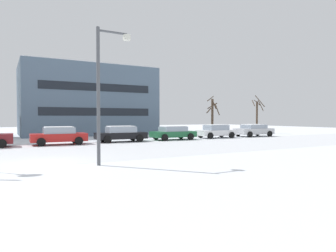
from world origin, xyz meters
The scene contains 11 objects.
ground_plane centered at (0.00, 0.00, 0.00)m, with size 120.00×120.00×0.00m, color white.
road_surface centered at (0.00, 3.99, 0.00)m, with size 80.00×9.97×0.00m.
street_lamp centered at (2.47, -1.77, 3.75)m, with size 1.63×0.36×6.22m.
parked_car_red centered at (2.33, 9.92, 0.74)m, with size 4.27×2.19×1.44m.
parked_car_black centered at (7.61, 10.13, 0.72)m, with size 4.51×2.09×1.42m.
parked_car_green centered at (12.89, 9.99, 0.70)m, with size 4.36×2.26×1.35m.
parked_car_white centered at (18.17, 10.04, 0.72)m, with size 4.24×2.11×1.42m.
parked_car_silver centered at (23.44, 9.88, 0.72)m, with size 4.59×2.28×1.39m.
tree_far_mid centered at (20.32, 13.47, 2.43)m, with size 1.60×1.79×4.76m.
tree_far_right centered at (28.75, 14.57, 2.51)m, with size 1.65×1.63×5.12m.
building_far_right centered at (8.04, 23.82, 4.27)m, with size 15.91×9.99×8.55m.
Camera 1 is at (-1.57, -15.02, 2.17)m, focal length 31.90 mm.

